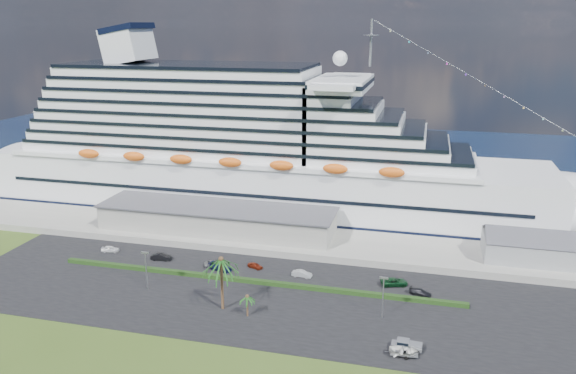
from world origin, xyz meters
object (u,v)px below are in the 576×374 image
(cruise_ship, at_px, (257,154))
(boat_trailer, at_px, (404,351))
(pickup_truck, at_px, (406,345))
(parked_car_3, at_px, (221,267))

(cruise_ship, bearing_deg, boat_trailer, -55.80)
(pickup_truck, xyz_separation_m, boat_trailer, (-0.24, -2.15, 0.10))
(parked_car_3, bearing_deg, boat_trailer, -105.90)
(parked_car_3, relative_size, pickup_truck, 1.03)
(cruise_ship, relative_size, pickup_truck, 37.01)
(pickup_truck, relative_size, boat_trailer, 0.90)
(parked_car_3, bearing_deg, pickup_truck, -103.49)
(parked_car_3, distance_m, pickup_truck, 47.08)
(cruise_ship, relative_size, parked_car_3, 35.91)
(parked_car_3, bearing_deg, cruise_ship, 20.96)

